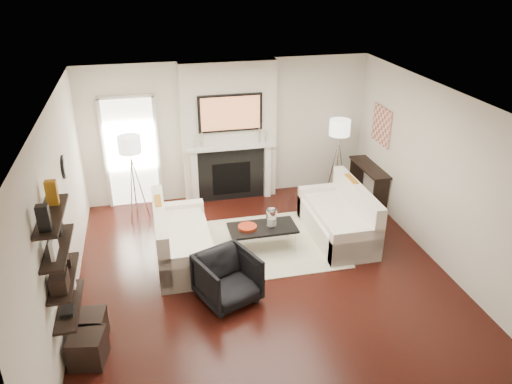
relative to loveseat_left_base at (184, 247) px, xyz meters
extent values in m
plane|color=black|center=(1.13, -0.78, -0.21)|extent=(6.00, 6.00, 0.00)
plane|color=white|center=(1.13, -0.78, 2.49)|extent=(6.00, 6.00, 0.00)
plane|color=silver|center=(1.13, 2.22, 1.14)|extent=(5.50, 0.00, 5.50)
plane|color=silver|center=(1.13, -3.78, 1.14)|extent=(5.50, 0.00, 5.50)
plane|color=silver|center=(-1.62, -0.78, 1.14)|extent=(0.00, 6.00, 6.00)
plane|color=silver|center=(3.88, -0.78, 1.14)|extent=(0.00, 6.00, 6.00)
cube|color=silver|center=(1.13, 2.09, 1.14)|extent=(1.80, 0.25, 2.70)
cube|color=black|center=(1.13, 1.96, 0.31)|extent=(1.30, 0.02, 1.04)
cube|color=black|center=(1.13, 1.95, 0.24)|extent=(0.75, 0.02, 0.65)
cube|color=white|center=(0.41, 1.93, 0.34)|extent=(0.12, 0.08, 1.10)
cube|color=white|center=(1.85, 1.93, 0.34)|extent=(0.12, 0.08, 1.10)
cube|color=white|center=(1.13, 1.91, 0.91)|extent=(1.70, 0.18, 0.07)
cube|color=black|center=(1.13, 1.93, 1.57)|extent=(1.20, 0.06, 0.70)
cube|color=#BF723F|center=(1.13, 1.90, 1.57)|extent=(1.10, 0.00, 0.62)
cylinder|color=silver|center=(0.58, 1.92, 1.09)|extent=(0.04, 0.04, 0.30)
cylinder|color=silver|center=(0.45, 1.92, 1.06)|extent=(0.04, 0.04, 0.24)
cylinder|color=silver|center=(1.68, 1.92, 1.09)|extent=(0.04, 0.04, 0.30)
cylinder|color=silver|center=(1.81, 1.92, 1.06)|extent=(0.04, 0.04, 0.24)
cube|color=white|center=(-0.72, 2.20, 0.84)|extent=(0.90, 0.02, 2.10)
cube|color=white|center=(-1.20, 2.18, 0.84)|extent=(0.06, 0.06, 2.16)
cube|color=white|center=(-0.24, 2.18, 0.84)|extent=(0.06, 0.06, 2.16)
cube|color=white|center=(-0.72, 2.18, 1.92)|extent=(1.02, 0.06, 0.06)
cube|color=beige|center=(1.27, 0.13, -0.20)|extent=(2.60, 2.00, 0.01)
cube|color=white|center=(0.00, 0.00, 0.00)|extent=(0.85, 1.80, 0.42)
cube|color=white|center=(-0.33, 0.00, 0.32)|extent=(0.18, 1.80, 0.80)
cube|color=white|center=(0.00, -0.81, 0.09)|extent=(0.85, 0.18, 0.60)
cube|color=white|center=(0.00, 0.81, 0.09)|extent=(0.85, 0.18, 0.60)
cube|color=white|center=(0.05, 0.00, 0.26)|extent=(0.63, 1.44, 0.10)
cube|color=#A46814|center=(-0.33, 0.30, 0.52)|extent=(0.10, 0.42, 0.42)
cube|color=black|center=(-0.33, -0.30, 0.51)|extent=(0.10, 0.40, 0.40)
cube|color=white|center=(2.62, 0.11, 0.00)|extent=(0.85, 1.80, 0.42)
cube|color=white|center=(2.96, 0.11, 0.32)|extent=(0.18, 1.80, 0.80)
cube|color=white|center=(2.62, -0.70, 0.09)|extent=(0.85, 0.18, 0.60)
cube|color=white|center=(2.62, 0.92, 0.09)|extent=(0.85, 0.18, 0.60)
cube|color=white|center=(2.57, 0.11, 0.26)|extent=(0.63, 1.44, 0.10)
cube|color=#A46814|center=(2.96, 0.41, 0.52)|extent=(0.10, 0.42, 0.42)
cube|color=black|center=(2.96, -0.19, 0.51)|extent=(0.10, 0.40, 0.40)
cube|color=black|center=(1.28, 0.00, 0.19)|extent=(1.10, 0.55, 0.04)
cylinder|color=silver|center=(0.78, -0.22, -0.02)|extent=(0.02, 0.02, 0.38)
cylinder|color=silver|center=(1.78, -0.22, -0.02)|extent=(0.02, 0.02, 0.38)
cylinder|color=silver|center=(0.78, 0.22, -0.02)|extent=(0.02, 0.02, 0.38)
cylinder|color=silver|center=(1.78, 0.22, -0.02)|extent=(0.02, 0.02, 0.38)
cylinder|color=white|center=(1.43, 0.00, 0.35)|extent=(0.18, 0.18, 0.32)
cylinder|color=white|center=(1.43, 0.00, 0.29)|extent=(0.09, 0.09, 0.13)
cylinder|color=#C53E20|center=(1.03, 0.00, 0.24)|extent=(0.30, 0.30, 0.05)
imported|color=black|center=(0.50, -1.19, 0.18)|extent=(0.96, 0.94, 0.78)
cylinder|color=silver|center=(-0.72, 1.55, 0.39)|extent=(0.02, 0.02, 1.20)
cylinder|color=white|center=(-0.72, 1.55, 1.24)|extent=(0.40, 0.40, 0.30)
cylinder|color=silver|center=(-0.61, 1.55, 0.39)|extent=(0.25, 0.02, 1.23)
cylinder|color=silver|center=(-0.77, 1.65, 0.39)|extent=(0.14, 0.22, 1.23)
cylinder|color=silver|center=(-0.77, 1.46, 0.39)|extent=(0.14, 0.22, 1.23)
cylinder|color=silver|center=(3.18, 1.61, 0.39)|extent=(0.02, 0.02, 1.20)
cylinder|color=white|center=(3.18, 1.61, 1.24)|extent=(0.40, 0.40, 0.30)
cylinder|color=silver|center=(3.29, 1.61, 0.39)|extent=(0.25, 0.02, 1.23)
cylinder|color=silver|center=(3.13, 1.71, 0.39)|extent=(0.14, 0.22, 1.23)
cylinder|color=silver|center=(3.13, 1.52, 0.39)|extent=(0.14, 0.22, 1.23)
cube|color=black|center=(3.70, 1.25, 0.52)|extent=(0.35, 1.20, 0.04)
cube|color=black|center=(3.70, 0.70, 0.14)|extent=(0.30, 0.04, 0.71)
cube|color=black|center=(3.70, 1.80, 0.14)|extent=(0.30, 0.04, 0.71)
cube|color=tan|center=(3.86, 1.27, 1.34)|extent=(0.03, 0.70, 0.70)
cube|color=black|center=(-1.49, -1.78, 0.49)|extent=(0.25, 1.00, 0.03)
cube|color=black|center=(-1.49, -1.78, 0.89)|extent=(0.25, 1.00, 0.04)
cube|color=black|center=(-1.49, -1.78, 1.29)|extent=(0.25, 1.00, 0.04)
cube|color=black|center=(-1.49, -1.78, 1.69)|extent=(0.25, 1.00, 0.04)
cube|color=black|center=(-1.49, -2.14, 1.85)|extent=(0.12, 0.10, 0.28)
cube|color=#A46814|center=(-1.49, -1.54, 1.85)|extent=(0.12, 0.10, 0.28)
cube|color=white|center=(-1.49, -1.96, 1.42)|extent=(0.04, 0.30, 0.22)
cube|color=black|center=(-1.49, -1.47, 1.40)|extent=(0.04, 0.22, 0.18)
cube|color=black|center=(-1.49, -2.04, 1.01)|extent=(0.18, 0.25, 0.20)
cube|color=black|center=(-1.49, -1.58, 0.97)|extent=(0.15, 0.12, 0.12)
cube|color=black|center=(-1.49, -1.94, 0.53)|extent=(0.14, 0.20, 0.05)
cube|color=white|center=(-1.49, -1.46, 0.60)|extent=(0.10, 0.10, 0.18)
cylinder|color=black|center=(-1.60, 0.12, 1.49)|extent=(0.04, 0.34, 0.34)
cylinder|color=white|center=(-1.57, 0.12, 1.49)|extent=(0.01, 0.29, 0.29)
cube|color=black|center=(-1.34, -1.63, -0.01)|extent=(0.44, 0.44, 0.40)
cube|color=black|center=(-1.34, -1.99, -0.01)|extent=(0.47, 0.47, 0.40)
camera|label=1|loc=(-0.40, -6.86, 4.22)|focal=35.00mm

